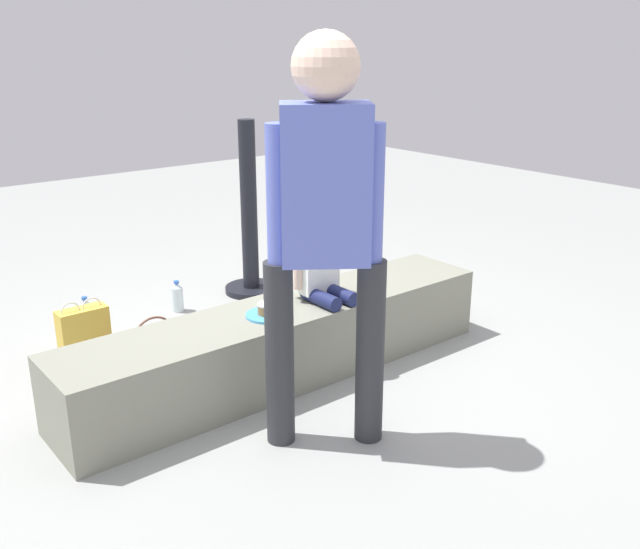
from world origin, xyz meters
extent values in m
plane|color=#979A96|center=(0.00, 0.00, 0.00)|extent=(12.00, 12.00, 0.00)
cube|color=gray|center=(0.00, 0.00, 0.19)|extent=(2.38, 0.45, 0.38)
cylinder|color=#1B2250|center=(0.16, -0.09, 0.42)|extent=(0.08, 0.25, 0.08)
cylinder|color=#1B2250|center=(0.27, -0.09, 0.42)|extent=(0.08, 0.25, 0.08)
cube|color=white|center=(0.22, 0.02, 0.56)|extent=(0.21, 0.13, 0.28)
sphere|color=beige|center=(0.22, 0.02, 0.79)|extent=(0.16, 0.16, 0.16)
cylinder|color=beige|center=(0.10, 0.02, 0.56)|extent=(0.05, 0.05, 0.21)
cylinder|color=beige|center=(0.33, 0.02, 0.56)|extent=(0.05, 0.05, 0.21)
cylinder|color=#2B2D31|center=(-0.06, -0.70, 0.41)|extent=(0.12, 0.12, 0.81)
cylinder|color=#2B2D31|center=(-0.37, -0.48, 0.41)|extent=(0.12, 0.12, 0.81)
cube|color=#5E6DCB|center=(-0.22, -0.59, 1.13)|extent=(0.40, 0.37, 0.62)
sphere|color=beige|center=(-0.22, -0.59, 1.57)|extent=(0.26, 0.26, 0.26)
cylinder|color=#5E6DCB|center=(-0.07, -0.70, 1.07)|extent=(0.10, 0.10, 0.59)
cylinder|color=#5E6DCB|center=(-0.37, -0.49, 1.07)|extent=(0.10, 0.10, 0.59)
cylinder|color=#4CA5D8|center=(-0.13, -0.04, 0.39)|extent=(0.22, 0.22, 0.01)
cylinder|color=olive|center=(-0.13, -0.04, 0.42)|extent=(0.10, 0.10, 0.05)
cylinder|color=silver|center=(-0.13, -0.04, 0.44)|extent=(0.10, 0.10, 0.01)
cube|color=silver|center=(-0.07, -0.05, 0.40)|extent=(0.11, 0.04, 0.00)
cube|color=gold|center=(-0.77, 0.73, 0.17)|extent=(0.25, 0.11, 0.34)
torus|color=white|center=(-0.82, 0.73, 0.34)|extent=(0.10, 0.01, 0.10)
torus|color=white|center=(-0.71, 0.73, 0.34)|extent=(0.10, 0.01, 0.10)
cylinder|color=black|center=(0.57, 1.18, 0.02)|extent=(0.36, 0.36, 0.04)
cylinder|color=black|center=(0.57, 1.18, 0.61)|extent=(0.11, 0.11, 1.13)
cylinder|color=silver|center=(-0.58, 1.20, 0.09)|extent=(0.07, 0.07, 0.18)
cone|color=silver|center=(-0.58, 1.20, 0.19)|extent=(0.07, 0.07, 0.03)
cylinder|color=blue|center=(-0.58, 1.20, 0.22)|extent=(0.03, 0.03, 0.02)
cylinder|color=silver|center=(0.00, 1.17, 0.08)|extent=(0.07, 0.07, 0.16)
cone|color=silver|center=(0.00, 1.17, 0.17)|extent=(0.07, 0.07, 0.03)
cylinder|color=blue|center=(0.00, 1.17, 0.20)|extent=(0.03, 0.03, 0.02)
cylinder|color=red|center=(0.14, 0.64, 0.05)|extent=(0.08, 0.08, 0.11)
cube|color=white|center=(0.43, 0.51, 0.05)|extent=(0.37, 0.37, 0.11)
cube|color=black|center=(1.03, 1.08, 0.09)|extent=(0.32, 0.14, 0.18)
torus|color=black|center=(1.03, 1.08, 0.18)|extent=(0.23, 0.01, 0.23)
cube|color=brown|center=(-0.51, 0.45, 0.10)|extent=(0.31, 0.10, 0.20)
torus|color=brown|center=(-0.51, 0.45, 0.20)|extent=(0.23, 0.01, 0.23)
camera|label=1|loc=(-1.92, -2.68, 1.67)|focal=39.44mm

